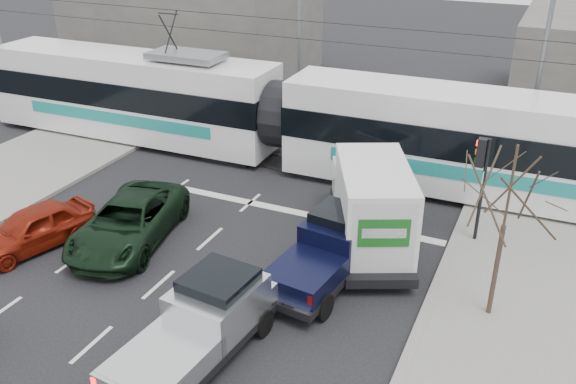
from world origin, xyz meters
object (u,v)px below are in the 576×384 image
at_px(traffic_signal, 481,168).
at_px(red_car, 33,228).
at_px(street_lamp_far, 296,18).
at_px(tram, 282,116).
at_px(green_car, 129,222).
at_px(box_truck, 371,205).
at_px(bare_tree, 509,195).
at_px(silver_pickup, 204,323).
at_px(street_lamp_near, 540,48).
at_px(navy_pickup, 330,249).

distance_m(traffic_signal, red_car, 14.79).
relative_size(street_lamp_far, tram, 0.30).
bearing_deg(street_lamp_far, green_car, -89.49).
bearing_deg(box_truck, green_car, 177.46).
distance_m(bare_tree, red_car, 14.85).
distance_m(tram, box_truck, 7.76).
xyz_separation_m(traffic_signal, red_car, (-13.21, -6.33, -2.03)).
bearing_deg(tram, red_car, -115.23).
bearing_deg(tram, silver_pickup, -75.00).
xyz_separation_m(bare_tree, street_lamp_far, (-11.79, 13.50, 1.32)).
relative_size(tram, red_car, 7.13).
bearing_deg(silver_pickup, tram, 111.47).
xyz_separation_m(tram, green_car, (-1.80, -8.34, -1.38)).
distance_m(traffic_signal, street_lamp_far, 14.47).
height_order(bare_tree, traffic_signal, bare_tree).
distance_m(street_lamp_near, green_car, 17.27).
bearing_deg(red_car, box_truck, 41.94).
distance_m(bare_tree, navy_pickup, 5.51).
bearing_deg(green_car, red_car, -161.06).
bearing_deg(red_car, street_lamp_far, 98.16).
height_order(silver_pickup, navy_pickup, navy_pickup).
relative_size(box_truck, navy_pickup, 1.28).
bearing_deg(bare_tree, street_lamp_far, 131.12).
bearing_deg(box_truck, bare_tree, -53.54).
distance_m(silver_pickup, green_car, 6.52).
bearing_deg(street_lamp_far, traffic_signal, -41.72).
height_order(box_truck, navy_pickup, box_truck).
distance_m(traffic_signal, navy_pickup, 5.68).
distance_m(street_lamp_near, silver_pickup, 17.68).
distance_m(silver_pickup, box_truck, 7.23).
distance_m(street_lamp_far, navy_pickup, 15.78).
bearing_deg(street_lamp_far, tram, -71.96).
height_order(bare_tree, navy_pickup, bare_tree).
xyz_separation_m(bare_tree, street_lamp_near, (-0.29, 11.50, 1.32)).
relative_size(street_lamp_far, silver_pickup, 1.59).
relative_size(traffic_signal, box_truck, 0.56).
height_order(tram, navy_pickup, tram).
relative_size(bare_tree, green_car, 0.91).
xyz_separation_m(traffic_signal, silver_pickup, (-5.26, -8.57, -1.75)).
distance_m(tram, navy_pickup, 9.23).
xyz_separation_m(traffic_signal, tram, (-8.73, 3.60, -0.60)).
bearing_deg(street_lamp_far, box_truck, -55.92).
distance_m(box_truck, navy_pickup, 2.44).
height_order(street_lamp_near, tram, street_lamp_near).
bearing_deg(green_car, navy_pickup, -5.70).
bearing_deg(street_lamp_near, tram, -157.80).
relative_size(bare_tree, red_car, 1.20).
bearing_deg(bare_tree, street_lamp_near, 91.42).
bearing_deg(traffic_signal, box_truck, -151.31).
xyz_separation_m(street_lamp_near, tram, (-9.58, -3.91, -2.97)).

